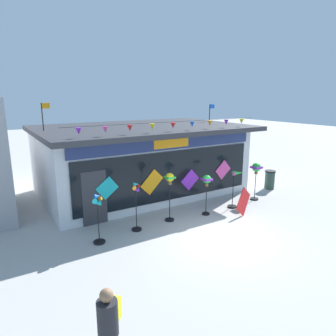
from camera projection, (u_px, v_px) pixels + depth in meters
name	position (u px, v px, depth m)	size (l,w,h in m)	color
ground_plane	(221.00, 237.00, 10.13)	(80.00, 80.00, 0.00)	#ADAAA5
kite_shop_building	(140.00, 158.00, 14.80)	(9.48, 6.41, 4.32)	silver
wind_spinner_far_left	(98.00, 214.00, 9.50)	(0.40, 0.39, 1.66)	black
wind_spinner_left	(136.00, 203.00, 10.42)	(0.35, 0.35, 1.76)	black
wind_spinner_center_left	(170.00, 184.00, 11.17)	(0.34, 0.34, 1.85)	black
wind_spinner_center_right	(207.00, 183.00, 11.79)	(0.34, 0.34, 1.62)	black
wind_spinner_right	(236.00, 184.00, 12.71)	(0.70, 0.38, 1.57)	black
wind_spinner_far_right	(256.00, 171.00, 13.52)	(0.40, 0.40, 1.70)	black
person_near_camera	(109.00, 332.00, 4.91)	(0.46, 0.46, 1.68)	#333D56
trash_bin	(270.00, 180.00, 15.31)	(0.52, 0.52, 0.95)	#2D4238
display_kite_on_ground	(243.00, 201.00, 11.99)	(0.55, 0.03, 1.00)	red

